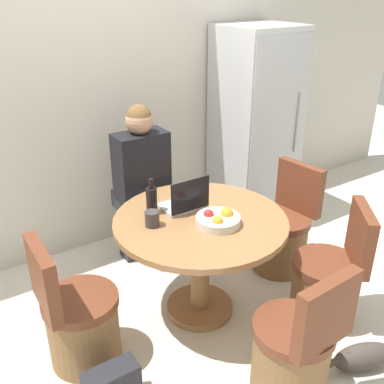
# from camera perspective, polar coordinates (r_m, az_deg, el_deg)

# --- Properties ---
(ground_plane) EXTENTS (12.00, 12.00, 0.00)m
(ground_plane) POSITION_cam_1_polar(r_m,az_deg,el_deg) (3.31, 3.13, -15.13)
(ground_plane) COLOR beige
(wall_back) EXTENTS (7.00, 0.06, 2.60)m
(wall_back) POSITION_cam_1_polar(r_m,az_deg,el_deg) (3.82, -9.24, 12.31)
(wall_back) COLOR beige
(wall_back) RESTS_ON ground_plane
(refrigerator) EXTENTS (0.66, 0.65, 1.80)m
(refrigerator) POSITION_cam_1_polar(r_m,az_deg,el_deg) (4.26, 8.04, 8.17)
(refrigerator) COLOR silver
(refrigerator) RESTS_ON ground_plane
(dining_table) EXTENTS (1.14, 1.14, 0.75)m
(dining_table) POSITION_cam_1_polar(r_m,az_deg,el_deg) (3.00, 1.06, -6.35)
(dining_table) COLOR olive
(dining_table) RESTS_ON ground_plane
(chair_left_side) EXTENTS (0.45, 0.45, 0.87)m
(chair_left_side) POSITION_cam_1_polar(r_m,az_deg,el_deg) (2.88, -14.12, -15.78)
(chair_left_side) COLOR brown
(chair_left_side) RESTS_ON ground_plane
(chair_near_camera) EXTENTS (0.45, 0.45, 0.87)m
(chair_near_camera) POSITION_cam_1_polar(r_m,az_deg,el_deg) (2.69, 12.83, -19.27)
(chair_near_camera) COLOR brown
(chair_near_camera) RESTS_ON ground_plane
(chair_right_side) EXTENTS (0.46, 0.45, 0.87)m
(chair_right_side) POSITION_cam_1_polar(r_m,az_deg,el_deg) (3.69, 11.36, -5.47)
(chair_right_side) COLOR brown
(chair_right_side) RESTS_ON ground_plane
(chair_near_right_corner) EXTENTS (0.52, 0.52, 0.87)m
(chair_near_right_corner) POSITION_cam_1_polar(r_m,az_deg,el_deg) (3.22, 16.79, -11.14)
(chair_near_right_corner) COLOR brown
(chair_near_right_corner) RESTS_ON ground_plane
(person_seated) EXTENTS (0.40, 0.37, 1.34)m
(person_seated) POSITION_cam_1_polar(r_m,az_deg,el_deg) (3.52, -6.65, 1.53)
(person_seated) COLOR #2D2D38
(person_seated) RESTS_ON ground_plane
(laptop) EXTENTS (0.29, 0.22, 0.24)m
(laptop) POSITION_cam_1_polar(r_m,az_deg,el_deg) (3.01, -0.90, -1.26)
(laptop) COLOR #B7B7BC
(laptop) RESTS_ON dining_table
(fruit_bowl) EXTENTS (0.28, 0.28, 0.10)m
(fruit_bowl) POSITION_cam_1_polar(r_m,az_deg,el_deg) (2.83, 3.37, -3.51)
(fruit_bowl) COLOR beige
(fruit_bowl) RESTS_ON dining_table
(coffee_cup) EXTENTS (0.09, 0.09, 0.10)m
(coffee_cup) POSITION_cam_1_polar(r_m,az_deg,el_deg) (2.81, -5.08, -3.40)
(coffee_cup) COLOR #383333
(coffee_cup) RESTS_ON dining_table
(bottle) EXTENTS (0.07, 0.07, 0.25)m
(bottle) POSITION_cam_1_polar(r_m,az_deg,el_deg) (2.95, -5.14, -0.99)
(bottle) COLOR black
(bottle) RESTS_ON dining_table
(cat) EXTENTS (0.50, 0.27, 0.18)m
(cat) POSITION_cam_1_polar(r_m,az_deg,el_deg) (3.07, 21.23, -18.82)
(cat) COLOR #473D38
(cat) RESTS_ON ground_plane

